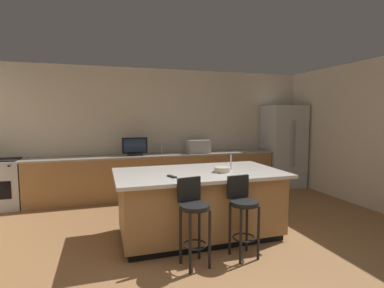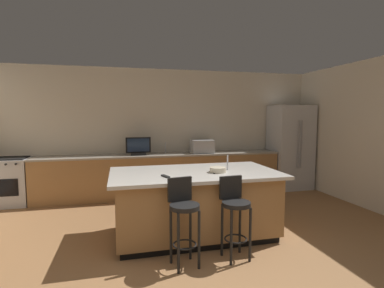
% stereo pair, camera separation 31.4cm
% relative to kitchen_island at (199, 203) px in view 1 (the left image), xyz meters
% --- Properties ---
extents(wall_back, '(7.42, 0.12, 2.73)m').
position_rel_kitchen_island_xyz_m(wall_back, '(-0.09, 2.62, 0.89)').
color(wall_back, beige).
rests_on(wall_back, ground_plane).
extents(wall_right, '(0.12, 4.69, 2.73)m').
position_rel_kitchen_island_xyz_m(wall_right, '(3.42, 0.47, 0.89)').
color(wall_right, beige).
rests_on(wall_right, ground_plane).
extents(counter_back, '(5.15, 0.62, 0.89)m').
position_rel_kitchen_island_xyz_m(counter_back, '(-0.15, 2.24, -0.02)').
color(counter_back, '#9E7042').
rests_on(counter_back, ground_plane).
extents(kitchen_island, '(2.33, 1.30, 0.93)m').
position_rel_kitchen_island_xyz_m(kitchen_island, '(0.00, 0.00, 0.00)').
color(kitchen_island, black).
rests_on(kitchen_island, ground_plane).
extents(refrigerator, '(0.88, 0.76, 1.95)m').
position_rel_kitchen_island_xyz_m(refrigerator, '(2.87, 2.17, 0.50)').
color(refrigerator, '#B7BABF').
rests_on(refrigerator, ground_plane).
extents(range_oven, '(0.75, 0.63, 0.91)m').
position_rel_kitchen_island_xyz_m(range_oven, '(-3.11, 2.23, -0.02)').
color(range_oven, '#B7BABF').
rests_on(range_oven, ground_plane).
extents(microwave, '(0.48, 0.36, 0.28)m').
position_rel_kitchen_island_xyz_m(microwave, '(0.74, 2.24, 0.56)').
color(microwave, '#B7BABF').
rests_on(microwave, counter_back).
extents(tv_monitor, '(0.51, 0.16, 0.37)m').
position_rel_kitchen_island_xyz_m(tv_monitor, '(-0.65, 2.18, 0.59)').
color(tv_monitor, black).
rests_on(tv_monitor, counter_back).
extents(sink_faucet_back, '(0.02, 0.02, 0.24)m').
position_rel_kitchen_island_xyz_m(sink_faucet_back, '(-0.06, 2.34, 0.54)').
color(sink_faucet_back, '#B2B2B7').
rests_on(sink_faucet_back, counter_back).
extents(sink_faucet_island, '(0.02, 0.02, 0.22)m').
position_rel_kitchen_island_xyz_m(sink_faucet_island, '(0.49, 0.00, 0.56)').
color(sink_faucet_island, '#B2B2B7').
rests_on(sink_faucet_island, kitchen_island).
extents(bar_stool_left, '(0.34, 0.36, 1.00)m').
position_rel_kitchen_island_xyz_m(bar_stool_left, '(-0.33, -0.79, 0.13)').
color(bar_stool_left, black).
rests_on(bar_stool_left, ground_plane).
extents(bar_stool_right, '(0.34, 0.35, 0.98)m').
position_rel_kitchen_island_xyz_m(bar_stool_right, '(0.30, -0.76, 0.11)').
color(bar_stool_right, black).
rests_on(bar_stool_right, ground_plane).
extents(fruit_bowl, '(0.23, 0.23, 0.07)m').
position_rel_kitchen_island_xyz_m(fruit_bowl, '(0.30, -0.14, 0.49)').
color(fruit_bowl, beige).
rests_on(fruit_bowl, kitchen_island).
extents(cell_phone, '(0.10, 0.16, 0.01)m').
position_rel_kitchen_island_xyz_m(cell_phone, '(0.23, -0.15, 0.46)').
color(cell_phone, black).
rests_on(cell_phone, kitchen_island).
extents(tv_remote, '(0.10, 0.17, 0.02)m').
position_rel_kitchen_island_xyz_m(tv_remote, '(-0.46, -0.27, 0.46)').
color(tv_remote, black).
rests_on(tv_remote, kitchen_island).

